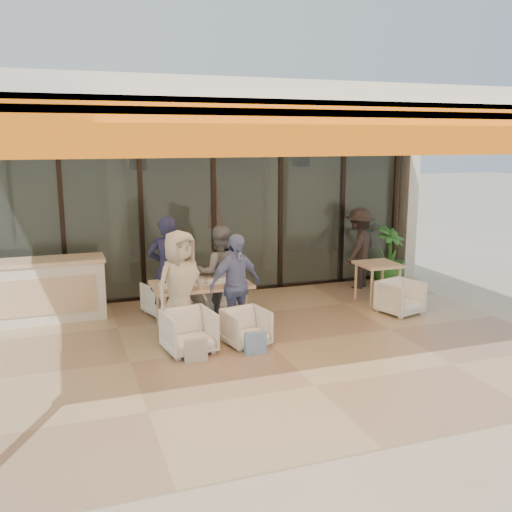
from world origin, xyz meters
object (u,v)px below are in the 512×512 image
at_px(chair_far_left, 164,297).
at_px(diner_periwinkle, 235,285).
at_px(side_table, 378,269).
at_px(standing_woman, 359,248).
at_px(side_chair, 400,296).
at_px(diner_cream, 180,287).
at_px(dining_table, 200,286).
at_px(potted_palm, 389,256).
at_px(host_counter, 47,290).
at_px(chair_far_right, 212,291).
at_px(diner_navy, 168,270).
at_px(chair_near_left, 189,330).
at_px(chair_near_right, 246,326).
at_px(diner_grey, 219,272).

xyz_separation_m(chair_far_left, diner_periwinkle, (0.84, -1.40, 0.47)).
xyz_separation_m(side_table, standing_woman, (0.20, 1.04, 0.17)).
distance_m(side_table, side_chair, 0.81).
bearing_deg(diner_cream, dining_table, 26.22).
bearing_deg(diner_periwinkle, standing_woman, 10.78).
relative_size(side_chair, potted_palm, 0.53).
height_order(host_counter, standing_woman, standing_woman).
bearing_deg(chair_far_right, diner_navy, 17.80).
distance_m(chair_far_left, potted_palm, 4.69).
xyz_separation_m(chair_near_left, side_table, (3.79, 1.30, 0.30)).
bearing_deg(chair_near_right, side_table, 12.52).
bearing_deg(potted_palm, standing_woman, 176.37).
relative_size(diner_cream, standing_woman, 1.03).
distance_m(dining_table, diner_navy, 0.64).
bearing_deg(chair_near_left, dining_table, 58.72).
bearing_deg(chair_near_right, diner_grey, 78.71).
distance_m(chair_near_left, side_chair, 3.83).
xyz_separation_m(diner_cream, potted_palm, (4.66, 1.80, -0.22)).
relative_size(diner_navy, side_chair, 2.72).
height_order(diner_navy, potted_palm, diner_navy).
relative_size(chair_far_right, potted_palm, 0.55).
bearing_deg(chair_near_right, chair_near_left, 168.71).
distance_m(dining_table, diner_cream, 0.63).
xyz_separation_m(diner_periwinkle, side_chair, (2.95, 0.05, -0.46)).
distance_m(diner_navy, side_table, 3.80).
xyz_separation_m(chair_near_right, diner_grey, (0.00, 1.40, 0.48)).
relative_size(chair_near_left, diner_cream, 0.41).
height_order(standing_woman, potted_palm, standing_woman).
bearing_deg(potted_palm, side_table, -131.16).
relative_size(chair_far_right, side_table, 0.90).
bearing_deg(standing_woman, chair_far_right, -31.06).
height_order(chair_far_right, chair_near_right, chair_far_right).
bearing_deg(side_chair, chair_near_right, 174.22).
distance_m(chair_near_right, diner_cream, 1.11).
xyz_separation_m(host_counter, diner_grey, (2.69, -0.76, 0.25)).
bearing_deg(host_counter, diner_grey, -15.74).
height_order(dining_table, diner_periwinkle, diner_periwinkle).
distance_m(dining_table, chair_near_right, 1.12).
xyz_separation_m(standing_woman, potted_palm, (0.67, -0.04, -0.20)).
distance_m(diner_grey, standing_woman, 3.29).
relative_size(dining_table, diner_navy, 0.85).
xyz_separation_m(dining_table, standing_woman, (3.58, 1.38, 0.12)).
xyz_separation_m(chair_near_right, side_chair, (2.95, 0.55, 0.03)).
relative_size(chair_far_right, standing_woman, 0.42).
height_order(chair_near_left, potted_palm, potted_palm).
bearing_deg(potted_palm, chair_near_right, -148.98).
bearing_deg(dining_table, diner_cream, -132.02).
relative_size(chair_near_right, diner_cream, 0.36).
bearing_deg(chair_near_left, potted_palm, 18.23).
bearing_deg(chair_far_left, potted_palm, 167.63).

